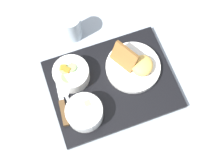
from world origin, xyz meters
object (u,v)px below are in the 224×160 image
(knife, at_px, (63,109))
(glass_water, at_px, (72,28))
(spoon, at_px, (68,99))
(bowl_soup, at_px, (85,112))
(bowl_salad, at_px, (71,74))
(plate_main, at_px, (134,66))

(knife, height_order, glass_water, glass_water)
(spoon, bearing_deg, bowl_soup, -154.30)
(glass_water, bearing_deg, knife, -119.49)
(bowl_salad, relative_size, plate_main, 0.65)
(plate_main, height_order, knife, plate_main)
(bowl_salad, distance_m, bowl_soup, 0.14)
(bowl_salad, relative_size, knife, 0.64)
(bowl_soup, bearing_deg, glass_water, 73.98)
(bowl_soup, relative_size, knife, 0.62)
(bowl_salad, bearing_deg, knife, -127.57)
(knife, relative_size, glass_water, 1.74)
(bowl_soup, xyz_separation_m, glass_water, (0.08, 0.29, -0.00))
(spoon, bearing_deg, glass_water, -23.88)
(bowl_salad, xyz_separation_m, bowl_soup, (-0.01, -0.14, 0.00))
(plate_main, xyz_separation_m, glass_water, (-0.13, 0.22, 0.01))
(bowl_salad, height_order, spoon, bowl_salad)
(plate_main, xyz_separation_m, knife, (-0.27, -0.03, -0.01))
(bowl_soup, xyz_separation_m, plate_main, (0.21, 0.08, -0.02))
(bowl_salad, bearing_deg, plate_main, -16.96)
(bowl_salad, height_order, knife, bowl_salad)
(bowl_salad, xyz_separation_m, plate_main, (0.20, -0.06, -0.01))
(plate_main, relative_size, knife, 0.98)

